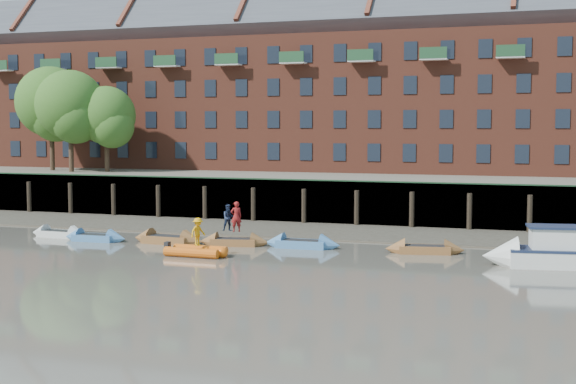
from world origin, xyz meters
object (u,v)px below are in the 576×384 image
at_px(rowboat_0, 59,234).
at_px(rib_tender, 198,251).
at_px(rowboat_3, 234,242).
at_px(rowboat_1, 95,238).
at_px(person_rower_b, 229,218).
at_px(rowboat_6, 425,249).
at_px(motor_launch, 539,253).
at_px(rowboat_4, 302,244).
at_px(rowboat_2, 168,239).
at_px(person_rib_crew, 198,232).
at_px(person_rower_a, 236,217).

distance_m(rowboat_0, rib_tender, 12.52).
bearing_deg(rowboat_3, rowboat_1, 176.48).
xyz_separation_m(rowboat_1, person_rower_b, (8.62, 1.24, 1.44)).
relative_size(rowboat_3, person_rower_b, 2.71).
distance_m(rowboat_3, rowboat_6, 11.46).
xyz_separation_m(rowboat_6, rib_tender, (-11.85, -4.97, 0.04)).
distance_m(rowboat_6, person_rower_b, 11.97).
distance_m(rowboat_0, motor_launch, 30.00).
bearing_deg(rowboat_4, rowboat_2, -174.81).
bearing_deg(person_rib_crew, rib_tender, -127.49).
height_order(rowboat_3, person_rower_a, person_rower_a).
height_order(rowboat_2, person_rower_a, person_rower_a).
bearing_deg(person_rib_crew, rowboat_0, 93.41).
relative_size(person_rower_a, person_rower_b, 1.12).
xyz_separation_m(motor_launch, person_rower_a, (-17.60, 1.77, 1.07)).
relative_size(motor_launch, person_rib_crew, 4.37).
bearing_deg(motor_launch, rowboat_0, -11.68).
bearing_deg(rowboat_2, rowboat_6, 8.51).
relative_size(rowboat_0, rowboat_3, 0.96).
bearing_deg(person_rib_crew, rowboat_4, -22.39).
height_order(rowboat_1, rowboat_4, rowboat_4).
relative_size(rib_tender, person_rower_a, 1.94).
bearing_deg(rowboat_0, rowboat_2, 0.76).
xyz_separation_m(rib_tender, motor_launch, (18.12, 2.59, 0.43)).
relative_size(rowboat_0, rowboat_1, 1.01).
distance_m(rowboat_0, rowboat_4, 16.45).
relative_size(person_rower_a, person_rib_crew, 1.18).
bearing_deg(rib_tender, person_rower_a, 85.29).
bearing_deg(rowboat_1, rowboat_2, 4.69).
height_order(person_rower_a, person_rower_b, person_rower_a).
bearing_deg(rowboat_0, rowboat_3, 3.78).
height_order(rowboat_1, rowboat_2, rowboat_2).
bearing_deg(rowboat_6, rowboat_4, 171.52).
height_order(rowboat_6, rib_tender, rowboat_6).
distance_m(motor_launch, person_rower_b, 18.28).
height_order(rowboat_1, rib_tender, rowboat_1).
height_order(rib_tender, person_rib_crew, person_rib_crew).
relative_size(rowboat_0, person_rower_a, 2.33).
relative_size(rowboat_1, motor_launch, 0.62).
distance_m(rowboat_4, person_rib_crew, 6.68).
bearing_deg(person_rib_crew, person_rower_b, 22.30).
distance_m(rib_tender, motor_launch, 18.31).
xyz_separation_m(rowboat_1, rowboat_2, (4.83, 0.54, 0.03)).
height_order(rowboat_2, rowboat_4, rowboat_2).
bearing_deg(rowboat_6, person_rower_b, 171.89).
bearing_deg(rowboat_6, person_rib_crew, -167.86).
bearing_deg(rowboat_1, rowboat_6, 3.09).
xyz_separation_m(person_rower_b, person_rib_crew, (0.01, -4.45, -0.30)).
relative_size(rowboat_6, person_rower_a, 2.51).
bearing_deg(rib_tender, rowboat_1, 161.45).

